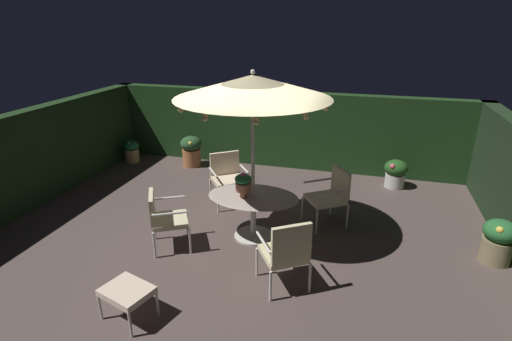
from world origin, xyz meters
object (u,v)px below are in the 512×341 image
Objects in this scene: patio_chair_northeast at (164,216)px; potted_plant_back_left at (395,172)px; ottoman_footrest at (127,292)px; patio_chair_southeast at (331,193)px; potted_plant_left_far at (191,150)px; potted_plant_back_center at (498,240)px; centerpiece_planter at (243,183)px; patio_umbrella at (253,87)px; patio_chair_north at (227,174)px; potted_plant_right_far at (132,151)px; patio_chair_east at (286,251)px; patio_dining_table at (253,206)px.

patio_chair_northeast is 1.54× the size of potted_plant_back_left.
patio_chair_southeast is at bearing 55.84° from ottoman_footrest.
patio_chair_southeast is at bearing -121.09° from potted_plant_back_left.
potted_plant_back_center is at bearing -22.82° from potted_plant_left_far.
centerpiece_planter is 3.84m from potted_plant_back_left.
patio_chair_southeast is (1.16, 0.82, -1.89)m from patio_umbrella.
patio_chair_north is at bearing 169.31° from potted_plant_back_center.
potted_plant_right_far is at bearing -178.80° from potted_plant_back_left.
centerpiece_planter reaches higher than patio_chair_north.
potted_plant_right_far reaches higher than ottoman_footrest.
patio_chair_east is 1.41× the size of potted_plant_left_far.
patio_chair_north reaches higher than potted_plant_right_far.
potted_plant_back_left is at bearing 68.59° from patio_chair_east.
potted_plant_right_far is (-6.26, -0.13, -0.03)m from potted_plant_back_left.
potted_plant_left_far is (-3.54, 2.00, -0.16)m from patio_chair_southeast.
potted_plant_right_far is (-3.79, 2.73, -0.68)m from centerpiece_planter.
patio_chair_northeast is at bearing -71.89° from potted_plant_left_far.
potted_plant_left_far reaches higher than potted_plant_right_far.
centerpiece_planter is at bearing -59.83° from patio_chair_north.
potted_plant_back_left is (2.34, 2.78, -2.12)m from patio_umbrella.
patio_umbrella is at bearing 29.14° from patio_chair_northeast.
potted_plant_left_far is (-1.15, 3.51, -0.15)m from patio_chair_northeast.
potted_plant_back_center is 0.90× the size of potted_plant_left_far.
patio_dining_table is at bearing 123.48° from patio_chair_east.
patio_chair_northeast is (-1.09, -0.61, -0.43)m from centerpiece_planter.
patio_chair_north reaches higher than potted_plant_back_left.
patio_chair_northeast is 0.95× the size of patio_chair_southeast.
centerpiece_planter reaches higher than potted_plant_back_left.
potted_plant_right_far is (-3.02, 4.87, -0.07)m from ottoman_footrest.
patio_chair_southeast is at bearing -19.76° from potted_plant_right_far.
centerpiece_planter is (-0.14, -0.08, 0.42)m from patio_dining_table.
ottoman_footrest is at bearing -78.06° from patio_chair_northeast.
patio_chair_east is 1.72× the size of potted_plant_back_left.
ottoman_footrest is 5.20m from potted_plant_back_center.
patio_chair_northeast is 1.40× the size of potted_plant_back_center.
patio_chair_southeast is 1.63× the size of potted_plant_back_left.
patio_umbrella is at bearing -49.88° from potted_plant_left_far.
patio_umbrella is 2.60× the size of patio_chair_east.
patio_umbrella reaches higher than potted_plant_back_left.
patio_chair_east is 1.56× the size of ottoman_footrest.
ottoman_footrest is at bearing -148.52° from patio_chair_east.
potted_plant_left_far is (-1.47, 5.04, 0.03)m from ottoman_footrest.
patio_umbrella is at bearing -53.35° from patio_chair_north.
potted_plant_back_center is (3.65, 0.29, -2.10)m from patio_umbrella.
potted_plant_back_center is 6.54m from potted_plant_left_far.
patio_umbrella is 4.05× the size of potted_plant_back_center.
patio_umbrella reaches higher than ottoman_footrest.
potted_plant_back_left is at bearing 117.68° from potted_plant_back_center.
potted_plant_back_left is at bearing 49.06° from centerpiece_planter.
patio_chair_southeast is 1.47× the size of potted_plant_back_center.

